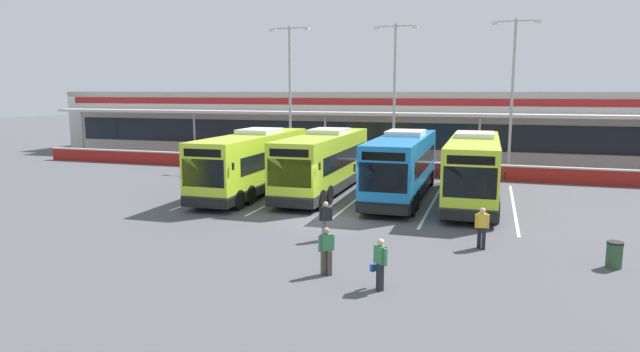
{
  "coord_description": "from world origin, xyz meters",
  "views": [
    {
      "loc": [
        7.11,
        -23.89,
        6.03
      ],
      "look_at": [
        -1.46,
        3.0,
        1.6
      ],
      "focal_mm": 30.33,
      "sensor_mm": 36.0,
      "label": 1
    }
  ],
  "objects": [
    {
      "name": "bay_stripe_centre",
      "position": [
        4.2,
        6.0,
        0.0
      ],
      "size": [
        0.14,
        13.0,
        0.01
      ],
      "primitive_type": "cube",
      "color": "silver",
      "rests_on": "ground"
    },
    {
      "name": "coach_bus_leftmost",
      "position": [
        -6.39,
        5.38,
        1.79
      ],
      "size": [
        2.99,
        12.17,
        3.78
      ],
      "color": "#B7DB2D",
      "rests_on": "ground"
    },
    {
      "name": "coach_bus_left_centre",
      "position": [
        -2.35,
        6.67,
        1.79
      ],
      "size": [
        2.99,
        12.17,
        3.78
      ],
      "color": "#B7DB2D",
      "rests_on": "ground"
    },
    {
      "name": "terminal_building",
      "position": [
        -0.0,
        26.91,
        3.01
      ],
      "size": [
        70.0,
        13.0,
        6.0
      ],
      "color": "beige",
      "rests_on": "ground"
    },
    {
      "name": "pedestrian_near_bin",
      "position": [
        0.83,
        -3.41,
        0.87
      ],
      "size": [
        0.53,
        0.32,
        1.62
      ],
      "color": "slate",
      "rests_on": "ground"
    },
    {
      "name": "coach_bus_right_centre",
      "position": [
        6.24,
        6.46,
        1.79
      ],
      "size": [
        2.99,
        12.17,
        3.78
      ],
      "color": "#B7DB2D",
      "rests_on": "ground"
    },
    {
      "name": "bay_stripe_mid_east",
      "position": [
        8.4,
        6.0,
        0.0
      ],
      "size": [
        0.14,
        13.0,
        0.01
      ],
      "primitive_type": "cube",
      "color": "silver",
      "rests_on": "ground"
    },
    {
      "name": "ground_plane",
      "position": [
        0.0,
        0.0,
        0.0
      ],
      "size": [
        200.0,
        200.0,
        0.0
      ],
      "primitive_type": "plane",
      "color": "#4C4C51"
    },
    {
      "name": "litter_bin",
      "position": [
        11.33,
        -3.71,
        0.47
      ],
      "size": [
        0.54,
        0.54,
        0.93
      ],
      "color": "#2D5133",
      "rests_on": "ground"
    },
    {
      "name": "bay_stripe_west",
      "position": [
        -4.2,
        6.0,
        0.0
      ],
      "size": [
        0.14,
        13.0,
        0.01
      ],
      "primitive_type": "cube",
      "color": "silver",
      "rests_on": "ground"
    },
    {
      "name": "lamp_post_east",
      "position": [
        8.34,
        16.87,
        6.29
      ],
      "size": [
        3.24,
        0.28,
        11.0
      ],
      "color": "#9E9EA3",
      "rests_on": "ground"
    },
    {
      "name": "pedestrian_child",
      "position": [
        6.92,
        -2.71,
        0.87
      ],
      "size": [
        0.54,
        0.3,
        1.62
      ],
      "color": "black",
      "rests_on": "ground"
    },
    {
      "name": "lamp_post_centre",
      "position": [
        -0.09,
        17.33,
        6.29
      ],
      "size": [
        3.24,
        0.28,
        11.0
      ],
      "color": "#9E9EA3",
      "rests_on": "ground"
    },
    {
      "name": "coach_bus_centre",
      "position": [
        2.32,
        6.66,
        1.79
      ],
      "size": [
        2.99,
        12.17,
        3.78
      ],
      "color": "#1972B7",
      "rests_on": "ground"
    },
    {
      "name": "pedestrian_in_dark_coat",
      "position": [
        2.08,
        -7.42,
        0.87
      ],
      "size": [
        0.49,
        0.4,
        1.62
      ],
      "color": "#4C4238",
      "rests_on": "ground"
    },
    {
      "name": "bay_stripe_far_west",
      "position": [
        -8.4,
        6.0,
        0.0
      ],
      "size": [
        0.14,
        13.0,
        0.01
      ],
      "primitive_type": "cube",
      "color": "silver",
      "rests_on": "ground"
    },
    {
      "name": "bay_stripe_mid_west",
      "position": [
        0.0,
        6.0,
        0.0
      ],
      "size": [
        0.14,
        13.0,
        0.01
      ],
      "primitive_type": "cube",
      "color": "silver",
      "rests_on": "ground"
    },
    {
      "name": "lamp_post_west",
      "position": [
        -8.13,
        16.18,
        6.29
      ],
      "size": [
        3.24,
        0.28,
        11.0
      ],
      "color": "#9E9EA3",
      "rests_on": "ground"
    },
    {
      "name": "pedestrian_with_handbag",
      "position": [
        4.04,
        -8.22,
        0.86
      ],
      "size": [
        0.59,
        0.55,
        1.62
      ],
      "color": "black",
      "rests_on": "ground"
    },
    {
      "name": "red_barrier_wall",
      "position": [
        0.0,
        14.5,
        0.56
      ],
      "size": [
        60.0,
        0.4,
        1.1
      ],
      "color": "maroon",
      "rests_on": "ground"
    }
  ]
}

